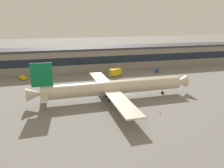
{
  "coord_description": "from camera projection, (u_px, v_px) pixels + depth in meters",
  "views": [
    {
      "loc": [
        -29.31,
        -83.34,
        30.8
      ],
      "look_at": [
        -6.87,
        0.27,
        5.0
      ],
      "focal_mm": 35.09,
      "sensor_mm": 36.0,
      "label": 1
    }
  ],
  "objects": [
    {
      "name": "airliner",
      "position": [
        112.0,
        88.0,
        86.46
      ],
      "size": [
        65.19,
        56.09,
        16.03
      ],
      "color": "beige",
      "rests_on": "ground_plane"
    },
    {
      "name": "ground_plane",
      "position": [
        128.0,
        94.0,
        93.22
      ],
      "size": [
        600.0,
        600.0,
        0.0
      ],
      "primitive_type": "plane",
      "color": "slate"
    },
    {
      "name": "baggage_tug",
      "position": [
        157.0,
        70.0,
        131.95
      ],
      "size": [
        3.49,
        4.12,
        1.85
      ],
      "color": "#2651A5",
      "rests_on": "ground_plane"
    },
    {
      "name": "traffic_cone_0",
      "position": [
        160.0,
        112.0,
        74.15
      ],
      "size": [
        0.56,
        0.56,
        0.7
      ],
      "primitive_type": "cone",
      "color": "#F2590C",
      "rests_on": "ground_plane"
    },
    {
      "name": "catering_truck",
      "position": [
        115.0,
        72.0,
        122.22
      ],
      "size": [
        7.62,
        5.4,
        4.15
      ],
      "color": "yellow",
      "rests_on": "ground_plane"
    },
    {
      "name": "terminal_building",
      "position": [
        101.0,
        58.0,
        140.96
      ],
      "size": [
        192.22,
        17.86,
        13.7
      ],
      "color": "gray",
      "rests_on": "ground_plane"
    },
    {
      "name": "pushback_tractor",
      "position": [
        23.0,
        77.0,
        115.8
      ],
      "size": [
        4.55,
        5.46,
        1.75
      ],
      "color": "yellow",
      "rests_on": "ground_plane"
    }
  ]
}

